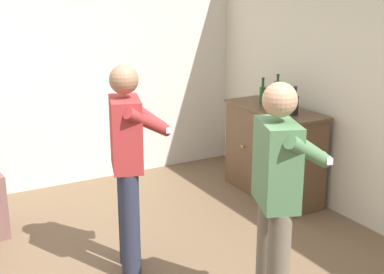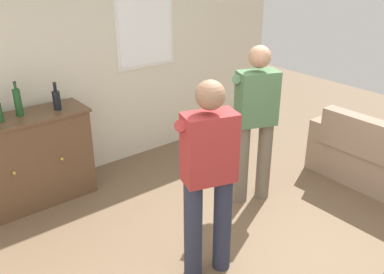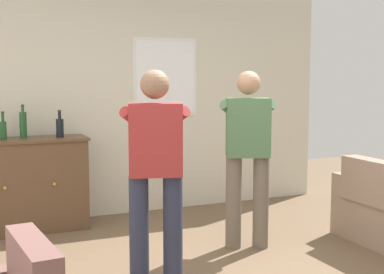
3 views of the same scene
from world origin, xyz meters
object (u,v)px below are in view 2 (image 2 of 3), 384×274
Objects in this scene: bottle_wine_green at (57,99)px; bottle_liquor_amber at (18,102)px; sideboard_cabinet at (31,160)px; person_standing_right at (255,118)px; person_standing_left at (208,173)px.

bottle_liquor_amber reaches higher than bottle_wine_green.
person_standing_right is at bearing -37.25° from sideboard_cabinet.
bottle_wine_green is at bearing -5.13° from sideboard_cabinet.
bottle_wine_green is at bearing -10.35° from bottle_liquor_amber.
bottle_liquor_amber is at bearing 142.33° from person_standing_right.
bottle_wine_green is 1.98m from person_standing_left.
person_standing_right is at bearing 26.81° from person_standing_left.
bottle_wine_green is 2.04m from person_standing_right.
sideboard_cabinet is 0.64m from bottle_liquor_amber.
person_standing_right is (1.85, -1.41, 0.44)m from sideboard_cabinet.
bottle_liquor_amber is at bearing 169.65° from bottle_wine_green.
person_standing_left is (0.73, -1.97, 0.44)m from sideboard_cabinet.
person_standing_left is (0.38, -1.94, -0.16)m from bottle_wine_green.
bottle_liquor_amber is (-0.37, 0.07, 0.03)m from bottle_wine_green.
person_standing_left is at bearing -78.89° from bottle_wine_green.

